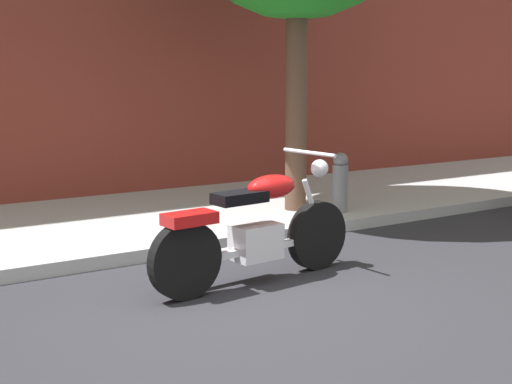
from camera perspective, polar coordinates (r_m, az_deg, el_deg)
The scene contains 4 objects.
ground_plane at distance 5.80m, azimuth -3.50°, elevation -9.00°, with size 60.00×60.00×0.00m, color #28282D.
sidewalk at distance 8.46m, azimuth -13.40°, elevation -2.77°, with size 22.67×3.30×0.14m, color #A3A3A3.
motorcycle at distance 6.12m, azimuth -0.04°, elevation -3.32°, with size 2.17×0.70×1.17m.
fire_hydrant at distance 8.71m, azimuth 7.06°, elevation 0.37°, with size 0.20×0.20×0.91m.
Camera 1 is at (-2.63, -4.82, 1.86)m, focal length 47.71 mm.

